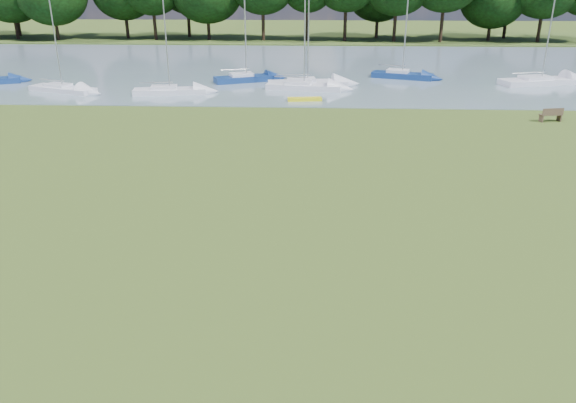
{
  "coord_description": "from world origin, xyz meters",
  "views": [
    {
      "loc": [
        0.26,
        -21.15,
        9.72
      ],
      "look_at": [
        -0.63,
        -2.0,
        1.9
      ],
      "focal_mm": 35.0,
      "sensor_mm": 36.0,
      "label": 1
    }
  ],
  "objects_px": {
    "riverbank_bench": "(551,115)",
    "sailboat_0": "(303,84)",
    "kayak": "(305,99)",
    "sailboat_7": "(402,73)",
    "sailboat_1": "(169,89)",
    "sailboat_6": "(541,79)",
    "sailboat_4": "(62,87)",
    "sailboat_2": "(307,81)",
    "sailboat_3": "(246,76)"
  },
  "relations": [
    {
      "from": "sailboat_1",
      "to": "sailboat_3",
      "type": "distance_m",
      "value": 8.57
    },
    {
      "from": "sailboat_1",
      "to": "sailboat_4",
      "type": "distance_m",
      "value": 9.67
    },
    {
      "from": "sailboat_0",
      "to": "sailboat_4",
      "type": "xyz_separation_m",
      "value": [
        -21.19,
        -2.01,
        -0.04
      ]
    },
    {
      "from": "sailboat_2",
      "to": "sailboat_4",
      "type": "xyz_separation_m",
      "value": [
        -21.48,
        -3.57,
        -0.05
      ]
    },
    {
      "from": "sailboat_2",
      "to": "sailboat_4",
      "type": "bearing_deg",
      "value": -178.9
    },
    {
      "from": "sailboat_0",
      "to": "sailboat_1",
      "type": "relative_size",
      "value": 1.04
    },
    {
      "from": "sailboat_3",
      "to": "sailboat_4",
      "type": "distance_m",
      "value": 16.59
    },
    {
      "from": "kayak",
      "to": "sailboat_4",
      "type": "xyz_separation_m",
      "value": [
        -21.41,
        2.87,
        0.26
      ]
    },
    {
      "from": "riverbank_bench",
      "to": "sailboat_0",
      "type": "relative_size",
      "value": 0.2
    },
    {
      "from": "riverbank_bench",
      "to": "sailboat_2",
      "type": "relative_size",
      "value": 0.18
    },
    {
      "from": "sailboat_7",
      "to": "riverbank_bench",
      "type": "bearing_deg",
      "value": -44.9
    },
    {
      "from": "sailboat_0",
      "to": "sailboat_4",
      "type": "height_order",
      "value": "sailboat_0"
    },
    {
      "from": "sailboat_0",
      "to": "sailboat_7",
      "type": "height_order",
      "value": "sailboat_7"
    },
    {
      "from": "kayak",
      "to": "sailboat_6",
      "type": "bearing_deg",
      "value": 13.52
    },
    {
      "from": "sailboat_3",
      "to": "sailboat_7",
      "type": "relative_size",
      "value": 0.88
    },
    {
      "from": "riverbank_bench",
      "to": "sailboat_0",
      "type": "distance_m",
      "value": 20.72
    },
    {
      "from": "riverbank_bench",
      "to": "sailboat_6",
      "type": "height_order",
      "value": "sailboat_6"
    },
    {
      "from": "sailboat_2",
      "to": "sailboat_4",
      "type": "distance_m",
      "value": 21.78
    },
    {
      "from": "sailboat_0",
      "to": "sailboat_2",
      "type": "distance_m",
      "value": 1.59
    },
    {
      "from": "sailboat_4",
      "to": "sailboat_7",
      "type": "bearing_deg",
      "value": 35.63
    },
    {
      "from": "sailboat_0",
      "to": "sailboat_1",
      "type": "bearing_deg",
      "value": -158.78
    },
    {
      "from": "sailboat_1",
      "to": "sailboat_2",
      "type": "distance_m",
      "value": 12.51
    },
    {
      "from": "sailboat_3",
      "to": "sailboat_6",
      "type": "relative_size",
      "value": 0.86
    },
    {
      "from": "riverbank_bench",
      "to": "sailboat_4",
      "type": "height_order",
      "value": "sailboat_4"
    },
    {
      "from": "sailboat_7",
      "to": "sailboat_4",
      "type": "bearing_deg",
      "value": -145.54
    },
    {
      "from": "sailboat_1",
      "to": "sailboat_4",
      "type": "height_order",
      "value": "sailboat_4"
    },
    {
      "from": "kayak",
      "to": "sailboat_7",
      "type": "xyz_separation_m",
      "value": [
        9.39,
        11.04,
        0.39
      ]
    },
    {
      "from": "sailboat_0",
      "to": "kayak",
      "type": "bearing_deg",
      "value": -78.47
    },
    {
      "from": "kayak",
      "to": "sailboat_0",
      "type": "height_order",
      "value": "sailboat_0"
    },
    {
      "from": "riverbank_bench",
      "to": "sailboat_6",
      "type": "distance_m",
      "value": 15.06
    },
    {
      "from": "kayak",
      "to": "sailboat_0",
      "type": "bearing_deg",
      "value": 85.04
    },
    {
      "from": "sailboat_0",
      "to": "sailboat_7",
      "type": "distance_m",
      "value": 11.41
    },
    {
      "from": "sailboat_1",
      "to": "sailboat_6",
      "type": "height_order",
      "value": "sailboat_6"
    },
    {
      "from": "sailboat_1",
      "to": "sailboat_3",
      "type": "height_order",
      "value": "sailboat_1"
    },
    {
      "from": "sailboat_0",
      "to": "sailboat_1",
      "type": "xyz_separation_m",
      "value": [
        -11.53,
        -2.51,
        -0.03
      ]
    },
    {
      "from": "sailboat_2",
      "to": "sailboat_6",
      "type": "relative_size",
      "value": 1.01
    },
    {
      "from": "kayak",
      "to": "sailboat_0",
      "type": "relative_size",
      "value": 0.33
    },
    {
      "from": "kayak",
      "to": "sailboat_2",
      "type": "distance_m",
      "value": 6.45
    },
    {
      "from": "sailboat_0",
      "to": "sailboat_2",
      "type": "bearing_deg",
      "value": 88.31
    },
    {
      "from": "sailboat_6",
      "to": "sailboat_7",
      "type": "height_order",
      "value": "sailboat_6"
    },
    {
      "from": "sailboat_2",
      "to": "sailboat_1",
      "type": "bearing_deg",
      "value": -169.31
    },
    {
      "from": "riverbank_bench",
      "to": "sailboat_4",
      "type": "distance_m",
      "value": 39.86
    },
    {
      "from": "sailboat_2",
      "to": "sailboat_7",
      "type": "relative_size",
      "value": 1.03
    },
    {
      "from": "riverbank_bench",
      "to": "sailboat_1",
      "type": "distance_m",
      "value": 30.37
    },
    {
      "from": "sailboat_7",
      "to": "kayak",
      "type": "bearing_deg",
      "value": -110.77
    },
    {
      "from": "sailboat_6",
      "to": "riverbank_bench",
      "type": "bearing_deg",
      "value": -123.35
    },
    {
      "from": "sailboat_2",
      "to": "sailboat_3",
      "type": "relative_size",
      "value": 1.18
    },
    {
      "from": "riverbank_bench",
      "to": "sailboat_3",
      "type": "relative_size",
      "value": 0.22
    },
    {
      "from": "sailboat_4",
      "to": "sailboat_0",
      "type": "bearing_deg",
      "value": 26.19
    },
    {
      "from": "sailboat_1",
      "to": "sailboat_0",
      "type": "bearing_deg",
      "value": 3.67
    }
  ]
}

